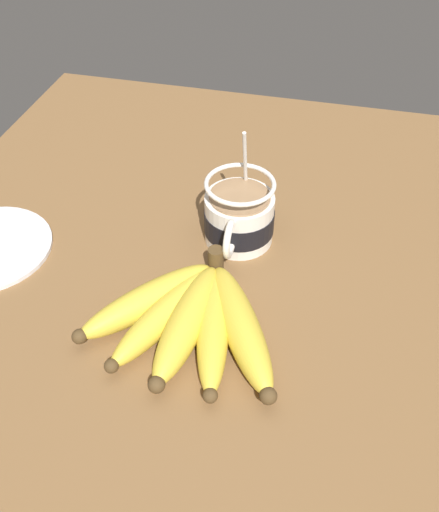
# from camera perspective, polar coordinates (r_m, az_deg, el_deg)

# --- Properties ---
(table) EXTENTS (0.92, 0.92, 0.03)m
(table) POSITION_cam_1_polar(r_m,az_deg,el_deg) (0.76, 1.76, -1.38)
(table) COLOR brown
(table) RESTS_ON ground
(coffee_mug) EXTENTS (0.14, 0.09, 0.16)m
(coffee_mug) POSITION_cam_1_polar(r_m,az_deg,el_deg) (0.76, 1.96, 3.92)
(coffee_mug) COLOR white
(coffee_mug) RESTS_ON table
(banana_bunch) EXTENTS (0.21, 0.25, 0.04)m
(banana_bunch) POSITION_cam_1_polar(r_m,az_deg,el_deg) (0.66, -2.76, -6.19)
(banana_bunch) COLOR #4C381E
(banana_bunch) RESTS_ON table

